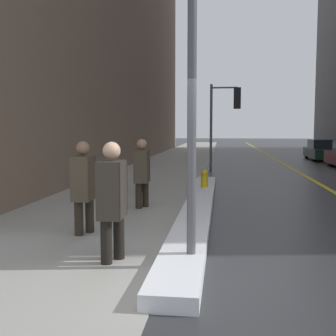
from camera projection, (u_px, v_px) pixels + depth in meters
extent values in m
plane|color=#2D2D30|center=(158.00, 292.00, 4.80)|extent=(160.00, 160.00, 0.00)
cube|color=#9E9B93|center=(164.00, 168.00, 19.87)|extent=(4.00, 80.00, 0.01)
cube|color=gold|center=(295.00, 170.00, 19.11)|extent=(0.16, 80.00, 0.00)
cube|color=white|center=(198.00, 208.00, 9.42)|extent=(0.62, 10.61, 0.19)
cylinder|color=#515156|center=(192.00, 68.00, 5.41)|extent=(0.12, 0.12, 5.28)
cylinder|color=#515156|center=(211.00, 128.00, 18.18)|extent=(0.11, 0.11, 3.77)
cylinder|color=#515156|center=(224.00, 88.00, 17.95)|extent=(1.10, 0.07, 0.07)
cube|color=black|center=(237.00, 98.00, 17.92)|extent=(0.30, 0.20, 0.90)
sphere|color=red|center=(237.00, 92.00, 18.01)|extent=(0.19, 0.19, 0.19)
sphere|color=orange|center=(237.00, 98.00, 18.04)|extent=(0.19, 0.19, 0.19)
sphere|color=green|center=(237.00, 105.00, 18.07)|extent=(0.19, 0.19, 0.19)
cylinder|color=black|center=(119.00, 228.00, 5.96)|extent=(0.16, 0.16, 0.90)
cylinder|color=black|center=(106.00, 232.00, 5.74)|extent=(0.16, 0.16, 0.90)
cube|color=#2D2823|center=(112.00, 189.00, 5.80)|extent=(0.33, 0.55, 0.79)
sphere|color=tan|center=(112.00, 151.00, 5.75)|extent=(0.24, 0.24, 0.24)
cylinder|color=#2A241B|center=(90.00, 209.00, 7.50)|extent=(0.15, 0.15, 0.88)
cylinder|color=#2A241B|center=(79.00, 211.00, 7.27)|extent=(0.15, 0.15, 0.88)
cube|color=#473D2D|center=(84.00, 178.00, 7.33)|extent=(0.32, 0.54, 0.77)
sphere|color=#8C664C|center=(83.00, 148.00, 7.28)|extent=(0.24, 0.24, 0.24)
cube|color=black|center=(90.00, 185.00, 7.71)|extent=(0.10, 0.22, 0.28)
cylinder|color=#2A241B|center=(145.00, 189.00, 9.99)|extent=(0.15, 0.15, 0.87)
cylinder|color=#2A241B|center=(139.00, 190.00, 9.77)|extent=(0.15, 0.15, 0.87)
cube|color=#473D2D|center=(142.00, 166.00, 9.82)|extent=(0.32, 0.53, 0.76)
sphere|color=tan|center=(142.00, 144.00, 9.78)|extent=(0.24, 0.24, 0.24)
cylinder|color=black|center=(144.00, 179.00, 12.35)|extent=(0.14, 0.14, 0.80)
cylinder|color=black|center=(139.00, 179.00, 12.15)|extent=(0.14, 0.14, 0.80)
cube|color=black|center=(141.00, 162.00, 12.20)|extent=(0.29, 0.49, 0.70)
sphere|color=tan|center=(141.00, 145.00, 12.16)|extent=(0.22, 0.22, 0.22)
cylinder|color=#4C3823|center=(141.00, 143.00, 12.15)|extent=(0.34, 0.34, 0.01)
cone|color=#4C3823|center=(141.00, 141.00, 12.15)|extent=(0.21, 0.21, 0.13)
cylinder|color=black|center=(331.00, 160.00, 20.82)|extent=(0.24, 0.70, 0.70)
cube|color=black|center=(325.00, 153.00, 25.20)|extent=(2.03, 4.29, 0.56)
cube|color=black|center=(326.00, 144.00, 25.04)|extent=(1.82, 2.25, 0.53)
cylinder|color=black|center=(307.00, 153.00, 26.62)|extent=(0.22, 0.72, 0.72)
cylinder|color=black|center=(334.00, 153.00, 26.36)|extent=(0.22, 0.72, 0.72)
cylinder|color=black|center=(315.00, 155.00, 24.05)|extent=(0.22, 0.72, 0.72)
cylinder|color=gold|center=(204.00, 184.00, 12.08)|extent=(0.20, 0.20, 0.55)
sphere|color=gold|center=(205.00, 173.00, 12.05)|extent=(0.18, 0.18, 0.18)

